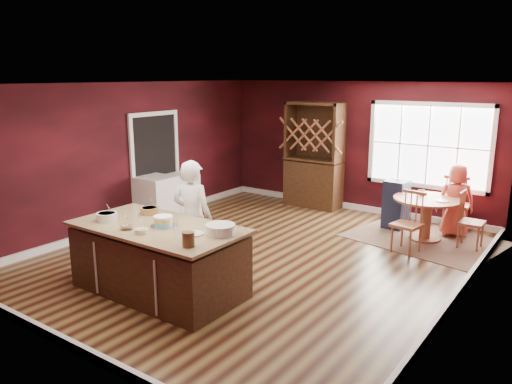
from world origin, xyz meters
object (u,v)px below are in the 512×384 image
dining_table (426,210)px  hutch (314,155)px  kitchen_island (159,260)px  chair_north (456,202)px  baker (193,218)px  layer_cake (163,221)px  seated_woman (456,200)px  toddler (393,186)px  washer (157,201)px  high_chair (396,204)px  chair_south (407,222)px  dryer (180,196)px  chair_east (472,220)px

dining_table → hutch: hutch is taller
kitchen_island → chair_north: bearing=63.5°
baker → layer_cake: size_ratio=4.90×
kitchen_island → seated_woman: bearing=61.5°
chair_north → toddler: 1.17m
washer → high_chair: bearing=31.9°
seated_woman → washer: bearing=2.5°
chair_north → washer: size_ratio=1.17×
chair_south → dryer: bearing=-162.4°
baker → layer_cake: (0.13, -0.70, 0.15)m
chair_east → toddler: bearing=77.8°
kitchen_island → chair_east: bearing=54.9°
baker → high_chair: baker is taller
dining_table → hutch: 2.94m
kitchen_island → layer_cake: size_ratio=6.76×
kitchen_island → chair_north: 5.63m
dining_table → high_chair: bearing=152.3°
toddler → baker: bearing=-111.5°
hutch → dryer: hutch is taller
chair_east → chair_south: size_ratio=0.95×
chair_south → toddler: size_ratio=3.90×
high_chair → hutch: size_ratio=0.42×
dining_table → high_chair: (-0.67, 0.35, -0.06)m
chair_south → chair_north: bearing=87.9°
toddler → hutch: hutch is taller
seated_woman → high_chair: seated_woman is taller
dryer → high_chair: bearing=24.5°
kitchen_island → high_chair: high_chair is taller
dining_table → hutch: size_ratio=0.50×
kitchen_island → dryer: 3.63m
baker → seated_woman: bearing=-134.5°
chair_north → toddler: chair_north is taller
chair_east → chair_north: (-0.45, 0.82, 0.06)m
chair_east → dryer: (-5.27, -1.41, -0.05)m
baker → dryer: size_ratio=1.93×
baker → toddler: baker is taller
chair_south → chair_north: (0.35, 1.64, 0.04)m
baker → hutch: 4.43m
seated_woman → chair_south: bearing=47.7°
hutch → washer: hutch is taller
baker → chair_north: bearing=-132.1°
dining_table → chair_north: size_ratio=1.04×
toddler → high_chair: bearing=2.5°
chair_south → seated_woman: seated_woman is taller
layer_cake → washer: (-2.40, 2.15, -0.52)m
kitchen_island → washer: size_ratio=2.49×
dining_table → dryer: (-4.53, -1.40, -0.10)m
chair_east → high_chair: 1.46m
chair_south → hutch: hutch is taller
chair_south → dining_table: bearing=95.8°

